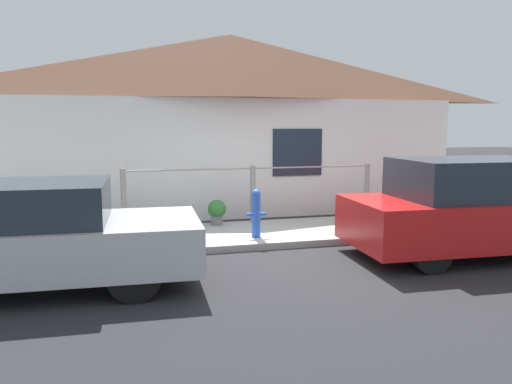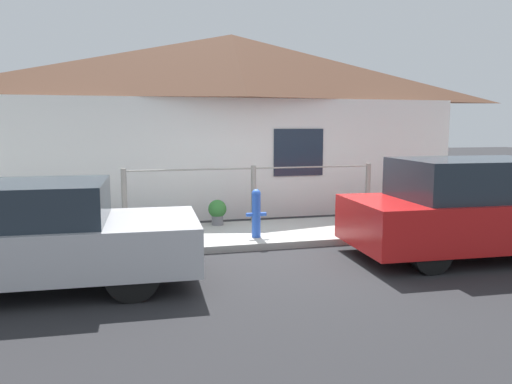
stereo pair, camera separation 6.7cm
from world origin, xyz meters
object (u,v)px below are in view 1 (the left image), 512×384
(potted_plant_near_hydrant, at_px, (217,211))
(car_left, at_px, (19,236))
(car_right, at_px, (479,208))
(fire_hydrant, at_px, (256,212))

(potted_plant_near_hydrant, bearing_deg, car_left, -136.70)
(car_right, height_order, potted_plant_near_hydrant, car_right)
(potted_plant_near_hydrant, bearing_deg, fire_hydrant, -68.88)
(car_left, height_order, potted_plant_near_hydrant, car_left)
(car_left, relative_size, car_right, 1.03)
(car_left, bearing_deg, car_right, 2.07)
(car_left, height_order, fire_hydrant, car_left)
(fire_hydrant, distance_m, potted_plant_near_hydrant, 1.27)
(car_left, bearing_deg, fire_hydrant, 26.93)
(car_left, xyz_separation_m, fire_hydrant, (3.34, 1.55, -0.12))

